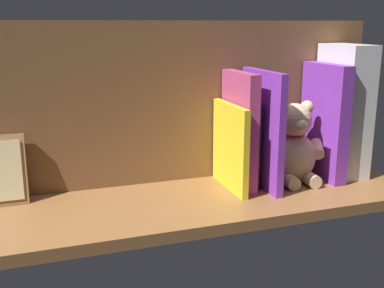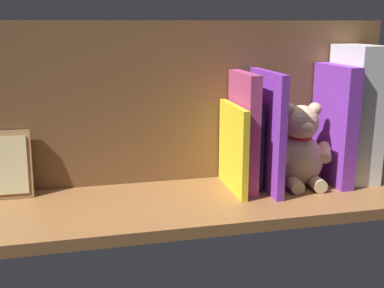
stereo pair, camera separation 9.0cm
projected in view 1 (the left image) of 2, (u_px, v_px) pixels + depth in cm
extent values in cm
cube|color=brown|center=(192.00, 202.00, 93.20)|extent=(91.26, 27.80, 2.20)
cube|color=brown|center=(174.00, 103.00, 99.39)|extent=(91.26, 1.50, 33.68)
cube|color=silver|center=(343.00, 111.00, 104.41)|extent=(6.47, 13.18, 28.77)
cube|color=purple|center=(324.00, 121.00, 102.67)|extent=(2.86, 14.63, 24.87)
ellipsoid|color=#D1B284|center=(292.00, 157.00, 101.43)|extent=(10.71, 9.74, 10.56)
sphere|color=#D1B284|center=(294.00, 120.00, 99.43)|extent=(7.26, 7.26, 7.26)
sphere|color=#D1B284|center=(307.00, 107.00, 99.41)|extent=(2.81, 2.81, 2.81)
sphere|color=#D1B284|center=(283.00, 108.00, 98.09)|extent=(2.81, 2.81, 2.81)
sphere|color=beige|center=(301.00, 126.00, 96.68)|extent=(2.81, 2.81, 2.81)
cylinder|color=#D1B284|center=(317.00, 149.00, 100.95)|extent=(4.41, 5.75, 3.91)
cylinder|color=#D1B284|center=(274.00, 152.00, 98.51)|extent=(3.77, 5.66, 3.91)
cylinder|color=#D1B284|center=(312.00, 180.00, 98.76)|extent=(3.11, 4.17, 2.81)
cylinder|color=#D1B284|center=(291.00, 182.00, 97.61)|extent=(3.11, 4.17, 2.81)
torus|color=red|center=(294.00, 134.00, 100.15)|extent=(5.18, 5.18, 0.83)
cube|color=purple|center=(262.00, 129.00, 96.89)|extent=(1.53, 16.74, 24.07)
cube|color=black|center=(247.00, 142.00, 99.65)|extent=(1.30, 11.08, 17.70)
cube|color=#B23F72|center=(239.00, 130.00, 96.94)|extent=(2.31, 13.71, 23.76)
cube|color=yellow|center=(230.00, 147.00, 96.14)|extent=(1.27, 15.51, 17.54)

